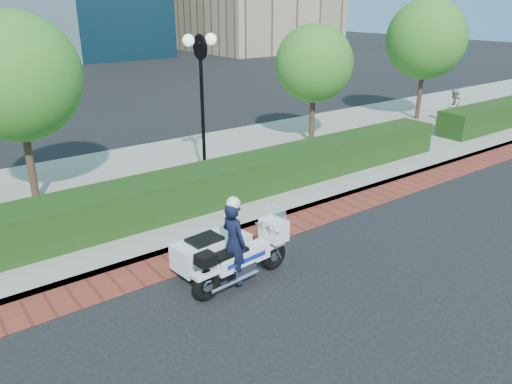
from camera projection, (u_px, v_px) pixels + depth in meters
ground at (293, 263)px, 10.57m from camera, size 120.00×120.00×0.00m
brick_strip at (251, 238)px, 11.69m from camera, size 60.00×1.00×0.01m
sidewalk at (163, 182)px, 15.02m from camera, size 60.00×8.00×0.15m
hedge_main at (204, 187)px, 13.02m from camera, size 18.00×1.20×1.00m
lamppost at (202, 86)px, 13.94m from camera, size 1.02×0.70×4.21m
tree_b at (16, 77)px, 12.22m from camera, size 3.20×3.20×4.89m
tree_c at (314, 64)px, 17.95m from camera, size 2.80×2.80×4.30m
tree_d at (426, 39)px, 21.38m from camera, size 3.40×3.40×5.16m
police_motorcycle at (227, 250)px, 9.76m from camera, size 2.34×1.66×1.89m
pedestrian at (453, 107)px, 21.28m from camera, size 0.80×0.65×1.54m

